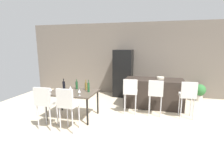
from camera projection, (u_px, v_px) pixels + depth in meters
ground_plane at (139, 118)px, 4.90m from camera, size 10.00×10.00×0.00m
back_wall at (146, 60)px, 7.09m from camera, size 10.00×0.12×2.90m
kitchen_island at (154, 93)px, 5.81m from camera, size 1.87×0.91×0.92m
bar_chair_left at (130, 91)px, 5.12m from camera, size 0.43×0.43×1.05m
bar_chair_middle at (156, 92)px, 4.95m from camera, size 0.42×0.42×1.05m
bar_chair_right at (188, 94)px, 4.75m from camera, size 0.42×0.42×1.05m
dining_table at (73, 94)px, 4.86m from camera, size 1.30×0.93×0.74m
dining_chair_near at (45, 101)px, 4.14m from camera, size 0.41×0.41×1.05m
dining_chair_far at (68, 103)px, 4.00m from camera, size 0.42×0.42×1.05m
wine_bottle_middle at (86, 86)px, 5.03m from camera, size 0.07×0.07×0.30m
wine_bottle_corner at (89, 87)px, 4.80m from camera, size 0.06×0.06×0.33m
wine_bottle_left at (77, 85)px, 5.13m from camera, size 0.07×0.07×0.29m
wine_bottle_inner at (64, 85)px, 5.07m from camera, size 0.08×0.08×0.32m
wine_glass_right at (50, 89)px, 4.58m from camera, size 0.07×0.07×0.17m
wine_glass_far at (79, 91)px, 4.43m from camera, size 0.07×0.07×0.17m
wine_glass_near at (70, 88)px, 4.78m from camera, size 0.07×0.07×0.17m
refrigerator at (123, 73)px, 6.98m from camera, size 0.72×0.68×1.84m
fruit_bowl at (160, 78)px, 5.74m from camera, size 0.24×0.24×0.07m
potted_plant at (200, 91)px, 6.41m from camera, size 0.42×0.42×0.62m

